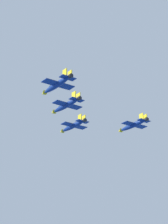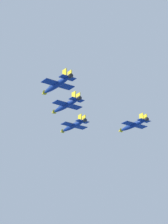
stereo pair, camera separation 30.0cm
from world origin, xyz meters
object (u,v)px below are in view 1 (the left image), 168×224
at_px(jet_left_wingman, 66,105).
at_px(jet_left_outer, 57,85).
at_px(jet_lead, 73,126).
at_px(jet_right_wingman, 133,125).

distance_m(jet_left_wingman, jet_left_outer, 25.57).
distance_m(jet_lead, jet_left_outer, 50.91).
bearing_deg(jet_lead, jet_right_wingman, -139.83).
height_order(jet_left_wingman, jet_left_outer, jet_left_wingman).
height_order(jet_lead, jet_right_wingman, jet_lead).
xyz_separation_m(jet_lead, jet_left_outer, (48.25, -15.62, -4.46)).
distance_m(jet_right_wingman, jet_left_outer, 52.98).
relative_size(jet_lead, jet_left_wingman, 1.00).
height_order(jet_right_wingman, jet_left_outer, jet_right_wingman).
relative_size(jet_lead, jet_right_wingman, 1.02).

